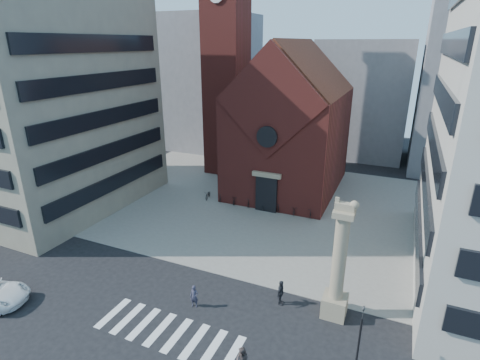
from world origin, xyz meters
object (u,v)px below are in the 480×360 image
at_px(traffic_light, 360,336).
at_px(scooter_0, 208,195).
at_px(pedestrian_2, 281,293).
at_px(pedestrian_0, 194,296).
at_px(lion_column, 338,272).

bearing_deg(traffic_light, scooter_0, 136.74).
distance_m(pedestrian_2, scooter_0, 20.24).
bearing_deg(traffic_light, pedestrian_0, 175.41).
height_order(pedestrian_0, pedestrian_2, pedestrian_2).
xyz_separation_m(traffic_light, pedestrian_0, (-11.19, 0.90, -1.45)).
xyz_separation_m(lion_column, pedestrian_0, (-9.20, -3.10, -2.62)).
distance_m(pedestrian_0, pedestrian_2, 6.11).
height_order(pedestrian_2, scooter_0, pedestrian_2).
height_order(lion_column, traffic_light, lion_column).
relative_size(lion_column, traffic_light, 2.02).
bearing_deg(pedestrian_2, scooter_0, 43.70).
distance_m(pedestrian_0, scooter_0, 19.39).
bearing_deg(pedestrian_0, lion_column, 9.81).
bearing_deg(lion_column, pedestrian_0, -161.36).
bearing_deg(lion_column, pedestrian_2, -174.10).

